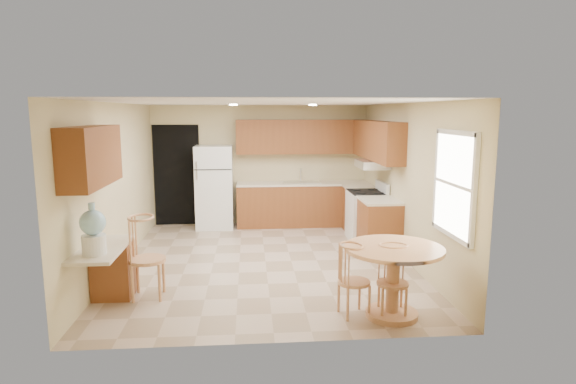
{
  "coord_description": "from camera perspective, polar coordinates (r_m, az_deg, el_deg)",
  "views": [
    {
      "loc": [
        -0.24,
        -7.4,
        2.37
      ],
      "look_at": [
        0.39,
        0.3,
        1.07
      ],
      "focal_mm": 30.0,
      "sensor_mm": 36.0,
      "label": 1
    }
  ],
  "objects": [
    {
      "name": "chair_desk",
      "position": [
        6.31,
        -16.56,
        -6.75
      ],
      "size": [
        0.47,
        0.6,
        1.05
      ],
      "rotation": [
        0.0,
        0.0,
        -1.55
      ],
      "color": "tan",
      "rests_on": "floor"
    },
    {
      "name": "can_light_b",
      "position": [
        8.67,
        2.95,
        10.28
      ],
      "size": [
        0.14,
        0.14,
        0.02
      ],
      "primitive_type": "cylinder",
      "color": "white",
      "rests_on": "ceiling"
    },
    {
      "name": "ceiling",
      "position": [
        7.4,
        -2.84,
        10.53
      ],
      "size": [
        4.5,
        5.5,
        0.02
      ],
      "primitive_type": "cube",
      "color": "white",
      "rests_on": "wall_back"
    },
    {
      "name": "counter_back",
      "position": [
        10.02,
        1.79,
        1.03
      ],
      "size": [
        2.75,
        0.63,
        0.04
      ],
      "primitive_type": "cube",
      "color": "beige",
      "rests_on": "base_cab_back"
    },
    {
      "name": "chair_table_b",
      "position": [
        5.68,
        12.58,
        -9.74
      ],
      "size": [
        0.37,
        0.37,
        0.84
      ],
      "rotation": [
        0.0,
        0.0,
        3.02
      ],
      "color": "tan",
      "rests_on": "floor"
    },
    {
      "name": "dining_table",
      "position": [
        5.75,
        12.35,
        -9.15
      ],
      "size": [
        1.14,
        1.14,
        0.84
      ],
      "rotation": [
        0.0,
        0.0,
        0.02
      ],
      "color": "tan",
      "rests_on": "floor"
    },
    {
      "name": "desk_pedestal",
      "position": [
        6.64,
        -20.02,
        -8.68
      ],
      "size": [
        0.48,
        0.42,
        0.72
      ],
      "primitive_type": "cube",
      "color": "brown",
      "rests_on": "floor"
    },
    {
      "name": "water_crock",
      "position": [
        5.85,
        -22.09,
        -4.33
      ],
      "size": [
        0.29,
        0.29,
        0.59
      ],
      "color": "white",
      "rests_on": "desk_top"
    },
    {
      "name": "wall_back",
      "position": [
        10.21,
        -3.28,
        3.21
      ],
      "size": [
        4.5,
        0.02,
        2.5
      ],
      "primitive_type": "cube",
      "color": "beige",
      "rests_on": "floor"
    },
    {
      "name": "upper_cab_left",
      "position": [
        6.11,
        -22.27,
        3.95
      ],
      "size": [
        0.33,
        1.4,
        0.7
      ],
      "primitive_type": "cube",
      "color": "brown",
      "rests_on": "wall_left"
    },
    {
      "name": "floor",
      "position": [
        7.77,
        -2.69,
        -8.23
      ],
      "size": [
        5.5,
        5.5,
        0.0
      ],
      "primitive_type": "plane",
      "color": "tan",
      "rests_on": "ground"
    },
    {
      "name": "refrigerator",
      "position": [
        9.94,
        -8.69,
        0.59
      ],
      "size": [
        0.75,
        0.73,
        1.69
      ],
      "color": "white",
      "rests_on": "floor"
    },
    {
      "name": "base_cab_back",
      "position": [
        10.1,
        1.77,
        -1.53
      ],
      "size": [
        2.75,
        0.6,
        0.87
      ],
      "primitive_type": "cube",
      "color": "brown",
      "rests_on": "floor"
    },
    {
      "name": "desk_top",
      "position": [
        6.18,
        -21.15,
        -6.32
      ],
      "size": [
        0.5,
        1.2,
        0.04
      ],
      "primitive_type": "cube",
      "color": "beige",
      "rests_on": "desk_pedestal"
    },
    {
      "name": "chair_table_a",
      "position": [
        5.64,
        8.05,
        -9.72
      ],
      "size": [
        0.38,
        0.49,
        0.85
      ],
      "rotation": [
        0.0,
        0.0,
        -1.37
      ],
      "color": "tan",
      "rests_on": "floor"
    },
    {
      "name": "can_light_a",
      "position": [
        8.6,
        -6.49,
        10.24
      ],
      "size": [
        0.14,
        0.14,
        0.02
      ],
      "primitive_type": "cylinder",
      "color": "white",
      "rests_on": "ceiling"
    },
    {
      "name": "wall_front",
      "position": [
        4.79,
        -1.65,
        -3.98
      ],
      "size": [
        4.5,
        0.02,
        2.5
      ],
      "primitive_type": "cube",
      "color": "beige",
      "rests_on": "floor"
    },
    {
      "name": "wall_left",
      "position": [
        7.75,
        -19.64,
        0.66
      ],
      "size": [
        0.02,
        5.5,
        2.5
      ],
      "primitive_type": "cube",
      "color": "beige",
      "rests_on": "floor"
    },
    {
      "name": "base_cab_right_a",
      "position": [
        9.7,
        8.49,
        -2.08
      ],
      "size": [
        0.6,
        0.59,
        0.87
      ],
      "primitive_type": "cube",
      "color": "brown",
      "rests_on": "floor"
    },
    {
      "name": "upper_cab_back",
      "position": [
        10.06,
        1.73,
        6.56
      ],
      "size": [
        2.75,
        0.33,
        0.7
      ],
      "primitive_type": "cube",
      "color": "brown",
      "rests_on": "wall_back"
    },
    {
      "name": "counter_right_b",
      "position": [
        8.23,
        10.85,
        -1.0
      ],
      "size": [
        0.63,
        0.8,
        0.04
      ],
      "primitive_type": "cube",
      "color": "beige",
      "rests_on": "base_cab_right_b"
    },
    {
      "name": "counter_right_a",
      "position": [
        9.62,
        8.56,
        0.57
      ],
      "size": [
        0.63,
        0.59,
        0.04
      ],
      "primitive_type": "cube",
      "color": "beige",
      "rests_on": "base_cab_right_a"
    },
    {
      "name": "range_hood",
      "position": [
        8.92,
        9.94,
        3.27
      ],
      "size": [
        0.5,
        0.76,
        0.14
      ],
      "primitive_type": "cube",
      "color": "silver",
      "rests_on": "upper_cab_right"
    },
    {
      "name": "base_cab_right_b",
      "position": [
        8.33,
        10.76,
        -4.08
      ],
      "size": [
        0.6,
        0.8,
        0.87
      ],
      "primitive_type": "cube",
      "color": "brown",
      "rests_on": "floor"
    },
    {
      "name": "window",
      "position": [
        6.13,
        19.13,
        0.86
      ],
      "size": [
        0.06,
        1.12,
        1.3
      ],
      "color": "white",
      "rests_on": "wall_right"
    },
    {
      "name": "stove",
      "position": [
        9.05,
        9.31,
        -2.72
      ],
      "size": [
        0.65,
        0.76,
        1.09
      ],
      "color": "white",
      "rests_on": "floor"
    },
    {
      "name": "doorway",
      "position": [
        10.33,
        -13.03,
        1.94
      ],
      "size": [
        0.9,
        0.02,
        2.1
      ],
      "primitive_type": "cube",
      "color": "black",
      "rests_on": "floor"
    },
    {
      "name": "sink",
      "position": [
        10.01,
        1.64,
        1.15
      ],
      "size": [
        0.78,
        0.44,
        0.01
      ],
      "primitive_type": "cube",
      "color": "silver",
      "rests_on": "counter_back"
    },
    {
      "name": "upper_cab_right",
      "position": [
        8.93,
        10.5,
        6.03
      ],
      "size": [
        0.33,
        2.42,
        0.7
      ],
      "primitive_type": "cube",
      "color": "brown",
      "rests_on": "wall_right"
    },
    {
      "name": "wall_right",
      "position": [
        7.89,
        13.81,
        1.09
      ],
      "size": [
        0.02,
        5.5,
        2.5
      ],
      "primitive_type": "cube",
      "color": "beige",
      "rests_on": "floor"
    }
  ]
}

